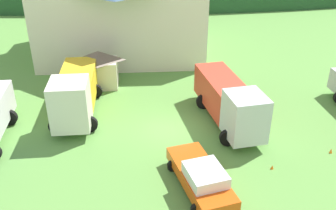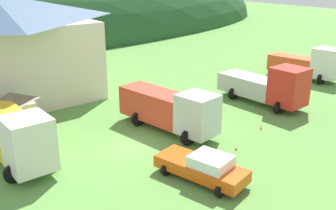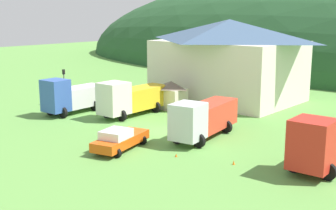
{
  "view_description": "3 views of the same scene",
  "coord_description": "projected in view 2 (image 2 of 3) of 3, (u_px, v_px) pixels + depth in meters",
  "views": [
    {
      "loc": [
        -1.67,
        -21.57,
        13.36
      ],
      "look_at": [
        -0.2,
        -0.65,
        2.25
      ],
      "focal_mm": 40.58,
      "sensor_mm": 36.0,
      "label": 1
    },
    {
      "loc": [
        -12.1,
        -20.14,
        11.34
      ],
      "look_at": [
        2.9,
        -0.54,
        2.59
      ],
      "focal_mm": 41.18,
      "sensor_mm": 36.0,
      "label": 2
    },
    {
      "loc": [
        25.09,
        -28.16,
        10.23
      ],
      "look_at": [
        0.25,
        0.53,
        2.3
      ],
      "focal_mm": 47.59,
      "sensor_mm": 36.0,
      "label": 3
    }
  ],
  "objects": [
    {
      "name": "traffic_cone_mid_row",
      "position": [
        236.0,
        150.0,
        25.49
      ],
      "size": [
        0.36,
        0.36,
        0.48
      ],
      "primitive_type": "cone",
      "color": "orange",
      "rests_on": "ground"
    },
    {
      "name": "ground_plane",
      "position": [
        129.0,
        148.0,
        25.79
      ],
      "size": [
        200.0,
        200.0,
        0.0
      ],
      "primitive_type": "plane",
      "color": "#5B9342"
    },
    {
      "name": "heavy_rig_white",
      "position": [
        309.0,
        63.0,
        41.24
      ],
      "size": [
        3.75,
        7.76,
        3.63
      ],
      "rotation": [
        0.0,
        0.0,
        -1.41
      ],
      "color": "white",
      "rests_on": "ground"
    },
    {
      "name": "traffic_cone_near_pickup",
      "position": [
        261.0,
        129.0,
        28.77
      ],
      "size": [
        0.36,
        0.36,
        0.59
      ],
      "primitive_type": "cone",
      "color": "orange",
      "rests_on": "ground"
    },
    {
      "name": "crane_truck_red",
      "position": [
        268.0,
        86.0,
        33.41
      ],
      "size": [
        3.52,
        8.24,
        3.72
      ],
      "rotation": [
        0.0,
        0.0,
        -1.52
      ],
      "color": "red",
      "rests_on": "ground"
    },
    {
      "name": "tow_truck_silver",
      "position": [
        171.0,
        108.0,
        27.96
      ],
      "size": [
        3.78,
        8.51,
        3.37
      ],
      "rotation": [
        0.0,
        0.0,
        -1.41
      ],
      "color": "silver",
      "rests_on": "ground"
    },
    {
      "name": "heavy_rig_striped",
      "position": [
        15.0,
        135.0,
        23.41
      ],
      "size": [
        3.32,
        8.32,
        3.64
      ],
      "rotation": [
        0.0,
        0.0,
        -1.55
      ],
      "color": "silver",
      "rests_on": "ground"
    },
    {
      "name": "service_pickup_orange",
      "position": [
        203.0,
        167.0,
        21.62
      ],
      "size": [
        3.24,
        5.68,
        1.66
      ],
      "rotation": [
        0.0,
        0.0,
        -1.32
      ],
      "color": "#DD4F10",
      "rests_on": "ground"
    },
    {
      "name": "play_shed_cream",
      "position": [
        12.0,
        112.0,
        27.79
      ],
      "size": [
        3.14,
        2.39,
        3.05
      ],
      "color": "beige",
      "rests_on": "ground"
    }
  ]
}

